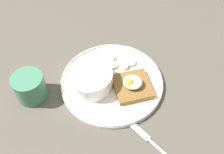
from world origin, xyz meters
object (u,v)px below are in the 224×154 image
Objects in this scene: banana_slice_inner at (113,65)px; knife at (147,138)px; coffee_mug at (30,87)px; banana_slice_front at (123,58)px; banana_slice_left at (131,62)px; oatmeal_bowl at (91,79)px; banana_slice_right at (124,66)px; banana_slice_back at (109,58)px; toast_slice at (132,86)px; poached_egg at (132,82)px.

knife is (13.31, -21.15, -1.18)cm from banana_slice_inner.
banana_slice_front is at bearing 38.35° from coffee_mug.
coffee_mug is (-25.59, -16.87, 2.50)cm from banana_slice_left.
banana_slice_right is at bearing 47.22° from oatmeal_bowl.
banana_slice_back reaches higher than knife.
toast_slice is at bearing -77.95° from banana_slice_left.
banana_slice_back is 2.97cm from banana_slice_inner.
coffee_mug reaches higher than banana_slice_inner.
knife is (18.08, -12.83, -3.47)cm from oatmeal_bowl.
banana_slice_right is 23.81cm from knife.
oatmeal_bowl is 3.77× the size of banana_slice_right.
toast_slice is at bearing -46.67° from banana_slice_back.
poached_egg is at bearing -47.57° from banana_slice_back.
banana_slice_right is (8.09, 8.75, -2.10)cm from oatmeal_bowl.
toast_slice is at bearing -65.50° from banana_slice_front.
banana_slice_front is 3.01cm from banana_slice_left.
banana_slice_left reaches higher than banana_slice_front.
banana_slice_inner is at bearing 134.72° from poached_egg.
oatmeal_bowl reaches higher than banana_slice_front.
banana_slice_left is at bearing 109.20° from knife.
toast_slice reaches higher than banana_slice_inner.
banana_slice_back is 1.11× the size of banana_slice_inner.
banana_slice_back is (-4.06, -1.07, 0.23)cm from banana_slice_front.
poached_egg is 13.01cm from banana_slice_back.
poached_egg is at bearing -135.83° from toast_slice.
banana_slice_right is 0.40× the size of coffee_mug.
banana_slice_front is 29.21cm from coffee_mug.
toast_slice is 11.43cm from banana_slice_front.
coffee_mug is (-20.45, -14.54, 2.46)cm from banana_slice_inner.
banana_slice_front is (-4.59, 10.54, -2.43)cm from poached_egg.
banana_slice_back is at bearing 158.07° from banana_slice_right.
banana_slice_front is 0.72× the size of banana_slice_inner.
banana_slice_inner is (-7.10, 6.88, -0.31)cm from toast_slice.
banana_slice_left is 6.83cm from banana_slice_back.
banana_slice_right is 0.82× the size of banana_slice_inner.
poached_egg is 9.82cm from banana_slice_left.
banana_slice_left is 30.75cm from coffee_mug.
banana_slice_right is (-3.64, 7.44, -2.15)cm from poached_egg.
poached_egg is 0.49× the size of knife.
banana_slice_left is 1.00× the size of banana_slice_inner.
banana_slice_right is (5.02, -2.02, 0.05)cm from banana_slice_back.
poached_egg is 1.20× the size of banana_slice_back.
banana_slice_right reaches higher than banana_slice_left.
banana_slice_front is at bearing 156.78° from banana_slice_left.
toast_slice is 2.04cm from poached_egg.
banana_slice_left is (2.77, -1.19, 0.05)cm from banana_slice_front.
coffee_mug reaches higher than banana_slice_left.
banana_slice_front is (7.14, 11.84, -2.38)cm from oatmeal_bowl.
banana_slice_left is 0.90× the size of banana_slice_back.
toast_slice is 9.89cm from banana_slice_inner.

